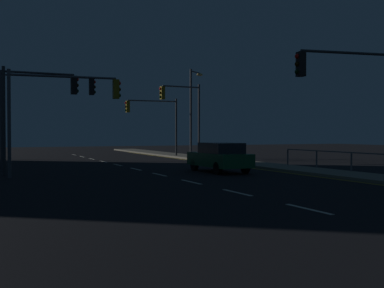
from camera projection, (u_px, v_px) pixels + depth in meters
The scene contains 12 objects.
ground_plane at pixel (187, 181), 21.03m from camera, with size 112.00×112.00×0.00m, color black.
sidewalk_right at pixel (334, 173), 24.23m from camera, with size 2.53×77.00×0.14m, color gray.
lane_markings_center at pixel (159, 175), 24.24m from camera, with size 0.14×50.00×0.01m.
lane_edge_line at pixel (255, 169), 28.20m from camera, with size 0.14×53.00×0.01m.
car at pixel (220, 157), 25.84m from camera, with size 1.87×4.42×1.57m.
traffic_light_far_right at pixel (183, 106), 36.29m from camera, with size 3.39×0.52×5.66m.
traffic_light_overhead_east at pixel (38, 100), 24.27m from camera, with size 3.74×0.42×5.34m.
traffic_light_far_left at pixel (348, 86), 19.24m from camera, with size 4.15×0.84×5.37m.
traffic_light_near_left at pixel (44, 100), 27.55m from camera, with size 5.28×0.57×5.57m.
traffic_light_far_center at pixel (153, 115), 40.93m from camera, with size 4.61×0.35×4.90m.
traffic_light_mid_left at pixel (62, 101), 23.07m from camera, with size 5.29×0.53×5.03m.
street_lamp_median at pixel (193, 104), 40.39m from camera, with size 1.75×1.52×7.23m.
Camera 1 is at (-8.21, -1.82, 2.08)m, focal length 45.39 mm.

